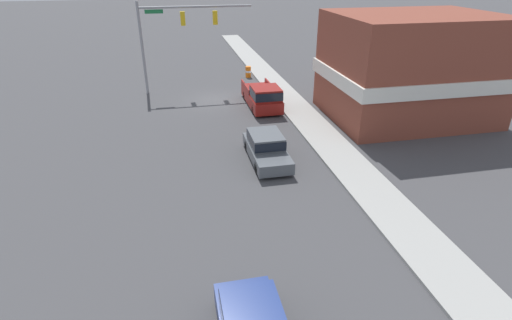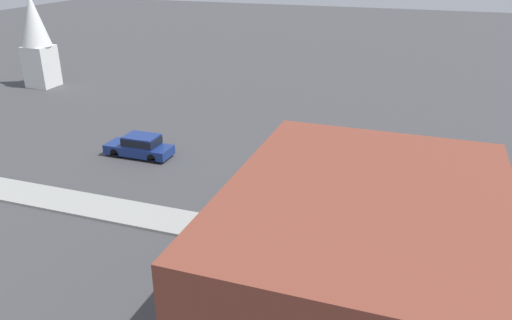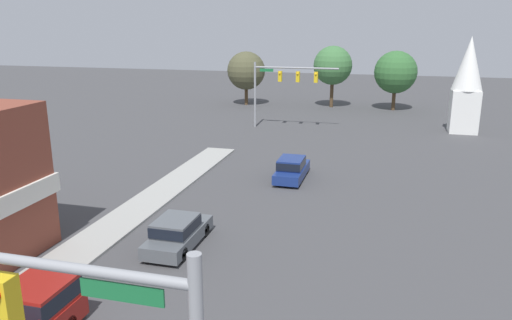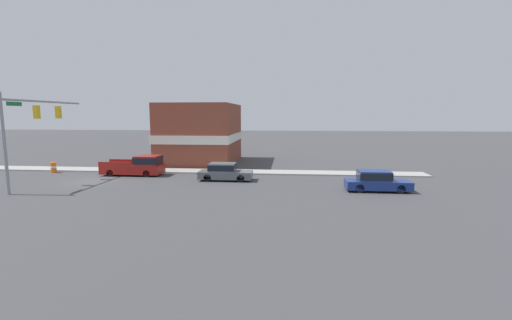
% 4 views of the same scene
% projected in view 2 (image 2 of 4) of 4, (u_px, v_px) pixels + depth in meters
% --- Properties ---
extents(ground_plane, '(200.00, 200.00, 0.00)m').
position_uv_depth(ground_plane, '(512.00, 224.00, 26.30)').
color(ground_plane, '#424244').
extents(car_lead, '(1.87, 4.61, 1.51)m').
position_uv_depth(car_lead, '(298.00, 191.00, 28.11)').
color(car_lead, black).
rests_on(car_lead, ground).
extents(car_oncoming, '(1.77, 4.70, 1.55)m').
position_uv_depth(car_oncoming, '(140.00, 146.00, 34.53)').
color(car_oncoming, black).
rests_on(car_oncoming, ground).
extents(pickup_truck_parked, '(2.08, 5.64, 1.88)m').
position_uv_depth(pickup_truck_parked, '(462.00, 231.00, 23.93)').
color(pickup_truck_parked, black).
rests_on(pickup_truck_parked, ground).
extents(corner_brick_building, '(10.91, 8.51, 6.98)m').
position_uv_depth(corner_brick_building, '(359.00, 290.00, 15.86)').
color(corner_brick_building, brown).
rests_on(corner_brick_building, ground).
extents(church_steeple, '(2.88, 2.88, 9.29)m').
position_uv_depth(church_steeple, '(37.00, 39.00, 50.45)').
color(church_steeple, white).
rests_on(church_steeple, ground).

